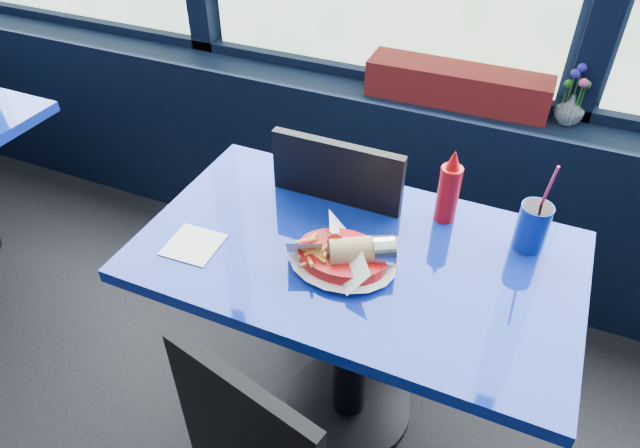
{
  "coord_description": "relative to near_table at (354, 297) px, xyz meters",
  "views": [
    {
      "loc": [
        0.68,
        0.89,
        1.8
      ],
      "look_at": [
        0.2,
        1.98,
        0.83
      ],
      "focal_mm": 32.0,
      "sensor_mm": 36.0,
      "label": 1
    }
  ],
  "objects": [
    {
      "name": "ketchup_bottle",
      "position": [
        0.18,
        0.24,
        0.28
      ],
      "size": [
        0.06,
        0.06,
        0.23
      ],
      "color": "#B80C0D",
      "rests_on": "near_table"
    },
    {
      "name": "flower_vase",
      "position": [
        0.46,
        0.88,
        0.3
      ],
      "size": [
        0.1,
        0.11,
        0.21
      ],
      "rotation": [
        0.0,
        0.0,
        0.01
      ],
      "color": "silver",
      "rests_on": "window_sill"
    },
    {
      "name": "near_table",
      "position": [
        0.0,
        0.0,
        0.0
      ],
      "size": [
        1.2,
        0.7,
        0.75
      ],
      "color": "black",
      "rests_on": "ground"
    },
    {
      "name": "food_basket",
      "position": [
        -0.01,
        -0.07,
        0.22
      ],
      "size": [
        0.28,
        0.26,
        0.1
      ],
      "rotation": [
        0.0,
        0.0,
        0.07
      ],
      "color": "#B80C0D",
      "rests_on": "near_table"
    },
    {
      "name": "napkin",
      "position": [
        -0.42,
        -0.16,
        0.18
      ],
      "size": [
        0.15,
        0.15,
        0.0
      ],
      "primitive_type": "cube",
      "rotation": [
        0.0,
        0.0,
        0.04
      ],
      "color": "white",
      "rests_on": "near_table"
    },
    {
      "name": "window_sill",
      "position": [
        -0.3,
        0.87,
        -0.17
      ],
      "size": [
        5.0,
        0.26,
        0.8
      ],
      "primitive_type": "cube",
      "color": "black",
      "rests_on": "ground"
    },
    {
      "name": "soda_cup",
      "position": [
        0.43,
        0.21,
        0.25
      ],
      "size": [
        0.09,
        0.09,
        0.29
      ],
      "rotation": [
        0.0,
        0.0,
        -0.32
      ],
      "color": "navy",
      "rests_on": "near_table"
    },
    {
      "name": "planter_box",
      "position": [
        0.06,
        0.88,
        0.3
      ],
      "size": [
        0.67,
        0.18,
        0.13
      ],
      "primitive_type": "cube",
      "rotation": [
        0.0,
        0.0,
        0.02
      ],
      "color": "maroon",
      "rests_on": "window_sill"
    },
    {
      "name": "chair_near_back",
      "position": [
        -0.14,
        0.32,
        -0.02
      ],
      "size": [
        0.43,
        0.44,
        0.95
      ],
      "rotation": [
        0.0,
        0.0,
        3.14
      ],
      "color": "black",
      "rests_on": "ground"
    }
  ]
}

